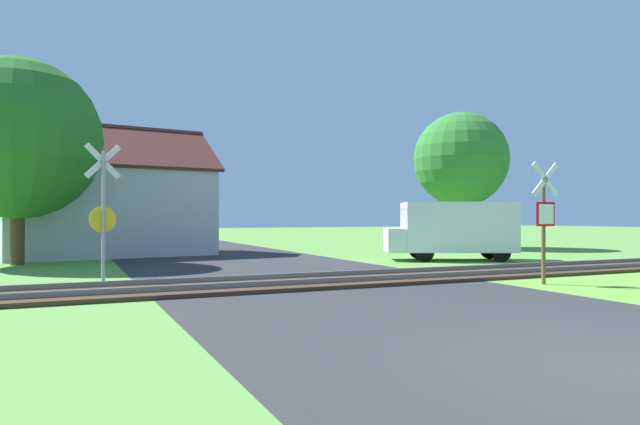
# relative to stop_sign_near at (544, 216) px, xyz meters

# --- Properties ---
(road_asphalt) EXTENTS (8.36, 80.00, 0.01)m
(road_asphalt) POSITION_rel_stop_sign_near_xyz_m (-5.07, -4.41, -1.70)
(road_asphalt) COLOR #2D2D30
(road_asphalt) RESTS_ON ground
(rail_track) EXTENTS (60.00, 2.60, 0.22)m
(rail_track) POSITION_rel_stop_sign_near_xyz_m (-5.07, 2.46, -1.65)
(rail_track) COLOR #422D1E
(rail_track) RESTS_ON ground
(stop_sign_near) EXTENTS (0.88, 0.15, 3.05)m
(stop_sign_near) POSITION_rel_stop_sign_near_xyz_m (0.00, 0.00, 0.00)
(stop_sign_near) COLOR brown
(stop_sign_near) RESTS_ON ground
(crossing_sign_far) EXTENTS (0.87, 0.20, 3.49)m
(crossing_sign_far) POSITION_rel_stop_sign_near_xyz_m (-10.03, 4.24, 0.20)
(crossing_sign_far) COLOR #9E9EA5
(crossing_sign_far) RESTS_ON ground
(house) EXTENTS (9.46, 6.84, 5.76)m
(house) POSITION_rel_stop_sign_near_xyz_m (-9.23, 15.96, 0.36)
(house) COLOR #B7B7BC
(house) RESTS_ON ground
(tree_left) EXTENTS (5.65, 5.65, 7.25)m
(tree_left) POSITION_rel_stop_sign_near_xyz_m (-12.41, 11.81, 2.71)
(tree_left) COLOR #513823
(tree_left) RESTS_ON ground
(tree_far) EXTENTS (5.07, 5.07, 7.31)m
(tree_far) POSITION_rel_stop_sign_near_xyz_m (8.57, 14.26, 3.07)
(tree_far) COLOR #513823
(tree_far) RESTS_ON ground
(mail_truck) EXTENTS (5.23, 3.71, 2.24)m
(mail_truck) POSITION_rel_stop_sign_near_xyz_m (2.85, 7.38, -0.47)
(mail_truck) COLOR white
(mail_truck) RESTS_ON ground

